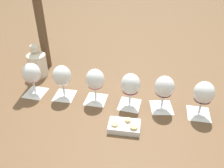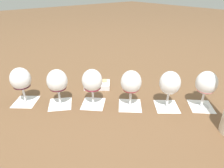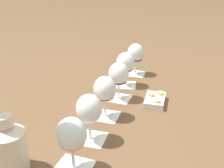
{
  "view_description": "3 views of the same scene",
  "coord_description": "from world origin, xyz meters",
  "px_view_note": "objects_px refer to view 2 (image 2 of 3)",
  "views": [
    {
      "loc": [
        -0.45,
        -0.78,
        0.69
      ],
      "look_at": [
        -0.0,
        -0.0,
        0.1
      ],
      "focal_mm": 38.0,
      "sensor_mm": 36.0,
      "label": 1
    },
    {
      "loc": [
        0.47,
        0.58,
        0.49
      ],
      "look_at": [
        -0.0,
        -0.0,
        0.1
      ],
      "focal_mm": 32.0,
      "sensor_mm": 36.0,
      "label": 2
    },
    {
      "loc": [
        -0.94,
        0.42,
        0.56
      ],
      "look_at": [
        -0.0,
        -0.0,
        0.1
      ],
      "focal_mm": 45.0,
      "sensor_mm": 36.0,
      "label": 3
    }
  ],
  "objects_px": {
    "wine_glass_0": "(206,84)",
    "snack_dish": "(97,85)",
    "wine_glass_3": "(92,82)",
    "wine_glass_4": "(57,82)",
    "wine_glass_1": "(170,85)",
    "wine_glass_2": "(131,84)",
    "wine_glass_5": "(21,80)"
  },
  "relations": [
    {
      "from": "wine_glass_3",
      "to": "wine_glass_4",
      "type": "height_order",
      "value": "same"
    },
    {
      "from": "wine_glass_3",
      "to": "snack_dish",
      "type": "relative_size",
      "value": 1.08
    },
    {
      "from": "wine_glass_3",
      "to": "wine_glass_4",
      "type": "distance_m",
      "value": 0.15
    },
    {
      "from": "wine_glass_0",
      "to": "wine_glass_2",
      "type": "distance_m",
      "value": 0.31
    },
    {
      "from": "wine_glass_0",
      "to": "wine_glass_4",
      "type": "height_order",
      "value": "same"
    },
    {
      "from": "wine_glass_0",
      "to": "wine_glass_1",
      "type": "height_order",
      "value": "same"
    },
    {
      "from": "wine_glass_0",
      "to": "wine_glass_1",
      "type": "bearing_deg",
      "value": -38.84
    },
    {
      "from": "snack_dish",
      "to": "wine_glass_5",
      "type": "bearing_deg",
      "value": -14.4
    },
    {
      "from": "wine_glass_0",
      "to": "wine_glass_2",
      "type": "relative_size",
      "value": 1.0
    },
    {
      "from": "wine_glass_1",
      "to": "wine_glass_3",
      "type": "distance_m",
      "value": 0.33
    },
    {
      "from": "wine_glass_2",
      "to": "snack_dish",
      "type": "distance_m",
      "value": 0.25
    },
    {
      "from": "wine_glass_2",
      "to": "wine_glass_1",
      "type": "bearing_deg",
      "value": 138.25
    },
    {
      "from": "wine_glass_1",
      "to": "wine_glass_4",
      "type": "bearing_deg",
      "value": -41.33
    },
    {
      "from": "wine_glass_1",
      "to": "wine_glass_2",
      "type": "relative_size",
      "value": 1.0
    },
    {
      "from": "wine_glass_3",
      "to": "wine_glass_4",
      "type": "bearing_deg",
      "value": -38.04
    },
    {
      "from": "wine_glass_2",
      "to": "wine_glass_5",
      "type": "xyz_separation_m",
      "value": [
        0.35,
        -0.32,
        0.0
      ]
    },
    {
      "from": "wine_glass_2",
      "to": "snack_dish",
      "type": "relative_size",
      "value": 1.08
    },
    {
      "from": "wine_glass_1",
      "to": "wine_glass_5",
      "type": "bearing_deg",
      "value": -42.49
    },
    {
      "from": "wine_glass_0",
      "to": "wine_glass_2",
      "type": "height_order",
      "value": "same"
    },
    {
      "from": "wine_glass_0",
      "to": "snack_dish",
      "type": "bearing_deg",
      "value": -60.31
    },
    {
      "from": "wine_glass_2",
      "to": "wine_glass_4",
      "type": "bearing_deg",
      "value": -41.12
    },
    {
      "from": "wine_glass_3",
      "to": "wine_glass_5",
      "type": "height_order",
      "value": "same"
    },
    {
      "from": "wine_glass_2",
      "to": "snack_dish",
      "type": "xyz_separation_m",
      "value": [
        0.01,
        -0.24,
        -0.09
      ]
    },
    {
      "from": "wine_glass_1",
      "to": "wine_glass_4",
      "type": "relative_size",
      "value": 1.0
    },
    {
      "from": "wine_glass_0",
      "to": "wine_glass_4",
      "type": "distance_m",
      "value": 0.62
    },
    {
      "from": "wine_glass_5",
      "to": "snack_dish",
      "type": "relative_size",
      "value": 1.08
    },
    {
      "from": "wine_glass_3",
      "to": "wine_glass_4",
      "type": "relative_size",
      "value": 1.0
    },
    {
      "from": "wine_glass_4",
      "to": "snack_dish",
      "type": "relative_size",
      "value": 1.08
    },
    {
      "from": "wine_glass_0",
      "to": "wine_glass_5",
      "type": "bearing_deg",
      "value": -41.79
    },
    {
      "from": "wine_glass_0",
      "to": "snack_dish",
      "type": "height_order",
      "value": "wine_glass_0"
    },
    {
      "from": "wine_glass_1",
      "to": "wine_glass_0",
      "type": "bearing_deg",
      "value": 141.16
    },
    {
      "from": "wine_glass_2",
      "to": "wine_glass_5",
      "type": "bearing_deg",
      "value": -42.74
    }
  ]
}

